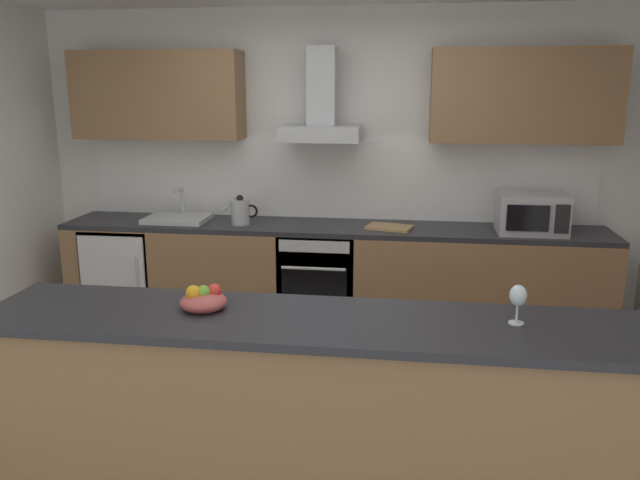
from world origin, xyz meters
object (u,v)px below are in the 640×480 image
object	(u,v)px
wine_glass	(518,297)
chopping_board	(390,227)
refrigerator	(128,275)
microwave	(532,213)
range_hood	(322,112)
oven	(319,279)
sink	(178,218)
kettle	(240,211)
fruit_bowl	(203,300)

from	to	relation	value
wine_glass	chopping_board	world-z (taller)	wine_glass
refrigerator	microwave	size ratio (longest dim) A/B	1.70
microwave	range_hood	bearing A→B (deg)	174.44
oven	sink	distance (m)	1.27
refrigerator	kettle	size ratio (longest dim) A/B	2.94
sink	range_hood	bearing A→B (deg)	5.75
oven	wine_glass	world-z (taller)	wine_glass
chopping_board	refrigerator	bearing A→B (deg)	179.45
range_hood	chopping_board	size ratio (longest dim) A/B	2.12
kettle	range_hood	bearing A→B (deg)	14.43
sink	fruit_bowl	bearing A→B (deg)	-66.66
kettle	wine_glass	world-z (taller)	kettle
microwave	chopping_board	bearing A→B (deg)	179.77
microwave	wine_glass	distance (m)	2.18
range_hood	oven	bearing A→B (deg)	-90.00
refrigerator	sink	bearing A→B (deg)	1.70
microwave	fruit_bowl	distance (m)	2.84
refrigerator	wine_glass	world-z (taller)	wine_glass
kettle	chopping_board	xyz separation A→B (m)	(1.19, 0.01, -0.09)
microwave	sink	size ratio (longest dim) A/B	1.00
sink	fruit_bowl	size ratio (longest dim) A/B	2.27
range_hood	wine_glass	xyz separation A→B (m)	(1.19, -2.30, -0.70)
fruit_bowl	chopping_board	distance (m)	2.30
range_hood	sink	bearing A→B (deg)	-174.25
sink	wine_glass	distance (m)	3.22
wine_glass	fruit_bowl	world-z (taller)	wine_glass
kettle	microwave	bearing A→B (deg)	0.15
kettle	chopping_board	bearing A→B (deg)	0.48
microwave	kettle	size ratio (longest dim) A/B	1.73
microwave	sink	distance (m)	2.80
kettle	wine_glass	bearing A→B (deg)	-49.51
refrigerator	sink	xyz separation A→B (m)	(0.46, 0.01, 0.50)
fruit_bowl	chopping_board	world-z (taller)	fruit_bowl
wine_glass	chopping_board	distance (m)	2.24
microwave	fruit_bowl	bearing A→B (deg)	-130.71
sink	kettle	size ratio (longest dim) A/B	1.73
fruit_bowl	range_hood	bearing A→B (deg)	84.23
range_hood	kettle	bearing A→B (deg)	-165.57
oven	wine_glass	size ratio (longest dim) A/B	4.50
fruit_bowl	microwave	bearing A→B (deg)	49.29
refrigerator	microwave	distance (m)	3.32
oven	wine_glass	xyz separation A→B (m)	(1.19, -2.17, 0.62)
sink	range_hood	size ratio (longest dim) A/B	0.69
sink	wine_glass	xyz separation A→B (m)	(2.36, -2.18, 0.15)
wine_glass	chopping_board	bearing A→B (deg)	106.36
wine_glass	fruit_bowl	size ratio (longest dim) A/B	0.81
oven	sink	bearing A→B (deg)	179.47
oven	refrigerator	xyz separation A→B (m)	(-1.64, -0.00, -0.03)
refrigerator	wine_glass	xyz separation A→B (m)	(2.83, -2.16, 0.66)
fruit_bowl	chopping_board	size ratio (longest dim) A/B	0.65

